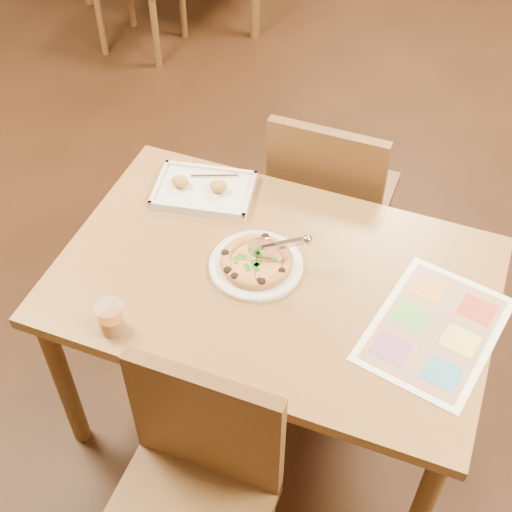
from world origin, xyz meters
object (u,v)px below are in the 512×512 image
(dining_table, at_px, (274,295))
(menu, at_px, (435,329))
(plate, at_px, (256,266))
(appetizer_tray, at_px, (203,190))
(pizza_cutter, at_px, (277,246))
(chair_near, at_px, (194,476))
(pizza, at_px, (257,261))
(glass_tumbler, at_px, (111,319))
(chair_far, at_px, (330,190))

(dining_table, height_order, menu, menu)
(plate, xyz_separation_m, appetizer_tray, (-0.28, 0.25, 0.01))
(dining_table, relative_size, pizza_cutter, 7.49)
(pizza_cutter, bearing_deg, chair_near, -106.00)
(pizza_cutter, height_order, appetizer_tray, pizza_cutter)
(dining_table, bearing_deg, pizza, 166.11)
(glass_tumbler, bearing_deg, menu, 20.97)
(pizza, bearing_deg, pizza_cutter, 24.38)
(dining_table, bearing_deg, plate, 166.23)
(plate, distance_m, pizza_cutter, 0.10)
(pizza, bearing_deg, menu, -4.02)
(plate, relative_size, pizza, 1.29)
(chair_near, distance_m, plate, 0.64)
(dining_table, height_order, glass_tumbler, glass_tumbler)
(plate, height_order, appetizer_tray, appetizer_tray)
(plate, bearing_deg, pizza, -9.48)
(pizza, xyz_separation_m, appetizer_tray, (-0.29, 0.25, -0.01))
(pizza_cutter, bearing_deg, pizza, -172.38)
(dining_table, height_order, pizza_cutter, pizza_cutter)
(pizza_cutter, height_order, glass_tumbler, pizza_cutter)
(chair_far, xyz_separation_m, appetizer_tray, (-0.35, -0.34, 0.17))
(glass_tumbler, relative_size, menu, 0.22)
(chair_near, xyz_separation_m, menu, (0.49, 0.58, 0.16))
(chair_near, xyz_separation_m, glass_tumbler, (-0.36, 0.26, 0.20))
(plate, bearing_deg, menu, -4.04)
(chair_far, distance_m, glass_tumbler, 1.03)
(dining_table, bearing_deg, menu, -2.72)
(chair_far, height_order, pizza, chair_far)
(pizza_cutter, distance_m, glass_tumbler, 0.52)
(plate, relative_size, menu, 0.63)
(chair_far, distance_m, pizza, 0.62)
(chair_far, xyz_separation_m, menu, (0.49, -0.62, 0.16))
(dining_table, bearing_deg, appetizer_tray, 142.96)
(chair_near, relative_size, chair_far, 1.00)
(glass_tumbler, bearing_deg, chair_far, 69.47)
(pizza_cutter, xyz_separation_m, menu, (0.50, -0.06, -0.09))
(pizza_cutter, xyz_separation_m, appetizer_tray, (-0.34, 0.22, -0.08))
(menu, bearing_deg, glass_tumbler, -159.03)
(chair_near, bearing_deg, dining_table, 90.00)
(chair_far, xyz_separation_m, pizza, (-0.06, -0.59, 0.18))
(pizza_cutter, relative_size, appetizer_tray, 0.48)
(chair_near, xyz_separation_m, chair_far, (-0.00, 1.20, 0.00))
(chair_near, bearing_deg, plate, 96.02)
(dining_table, height_order, plate, plate)
(dining_table, xyz_separation_m, chair_far, (-0.00, 0.60, -0.07))
(menu, bearing_deg, chair_near, -130.19)
(chair_far, bearing_deg, dining_table, 90.00)
(menu, bearing_deg, appetizer_tray, 161.09)
(plate, bearing_deg, pizza_cutter, 23.37)
(appetizer_tray, bearing_deg, glass_tumbler, -90.47)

